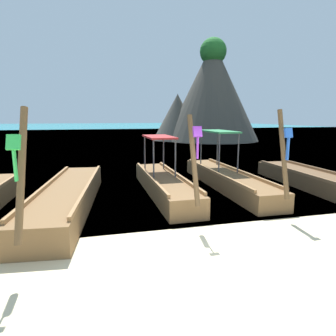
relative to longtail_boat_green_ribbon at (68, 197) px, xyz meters
name	(u,v)px	position (x,y,z in m)	size (l,w,h in m)	color
ground	(216,262)	(2.91, -3.97, -0.33)	(120.00, 120.00, 0.00)	beige
sea_water	(107,129)	(2.91, 57.73, -0.33)	(120.00, 120.00, 0.00)	teal
longtail_boat_green_ribbon	(68,197)	(0.00, 0.00, 0.00)	(1.90, 7.15, 2.80)	brown
longtail_boat_violet_ribbon	(164,184)	(3.04, 0.86, 0.03)	(1.13, 6.24, 2.68)	brown
longtail_boat_blue_ribbon	(226,178)	(5.52, 1.19, 0.02)	(1.13, 6.90, 2.82)	brown
longtail_boat_orange_ribbon	(318,182)	(8.62, 0.07, -0.04)	(1.59, 6.97, 2.34)	brown
karst_rock	(208,94)	(13.08, 22.40, 4.80)	(11.78, 10.53, 11.12)	#47443D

